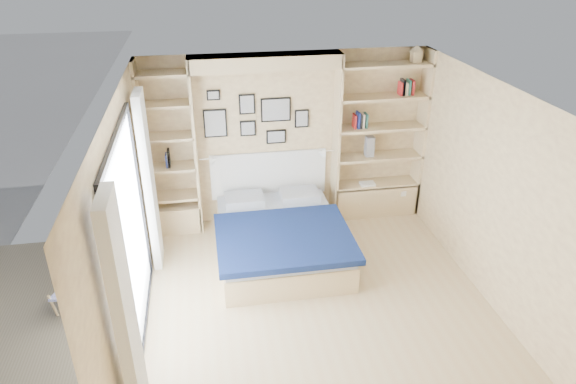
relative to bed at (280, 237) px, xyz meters
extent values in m
plane|color=tan|center=(0.27, -1.18, -0.27)|extent=(4.50, 4.50, 0.00)
plane|color=beige|center=(0.27, 1.07, 0.98)|extent=(4.00, 0.00, 4.00)
plane|color=beige|center=(0.27, -3.43, 0.98)|extent=(4.00, 0.00, 4.00)
plane|color=beige|center=(-1.73, -1.18, 0.98)|extent=(0.00, 4.50, 4.50)
plane|color=beige|center=(2.27, -1.18, 0.98)|extent=(0.00, 4.50, 4.50)
plane|color=white|center=(0.27, -1.18, 2.23)|extent=(4.50, 4.50, 0.00)
cube|color=#D0AF83|center=(-1.03, 0.90, 0.98)|extent=(0.04, 0.35, 2.50)
cube|color=#D0AF83|center=(0.97, 0.90, 0.98)|extent=(0.04, 0.35, 2.50)
cube|color=#D0AF83|center=(-0.03, 0.90, 2.13)|extent=(2.00, 0.35, 0.20)
cube|color=#D0AF83|center=(2.25, 0.90, 0.98)|extent=(0.04, 0.35, 2.50)
cube|color=#D0AF83|center=(-1.71, 0.90, 0.98)|extent=(0.04, 0.35, 2.50)
cube|color=#D0AF83|center=(1.62, 0.90, -0.02)|extent=(1.30, 0.35, 0.50)
cube|color=#D0AF83|center=(-1.38, 0.90, -0.07)|extent=(0.70, 0.35, 0.40)
cube|color=black|center=(-1.70, -1.18, 1.96)|extent=(0.04, 2.08, 0.06)
cube|color=black|center=(-1.70, -1.18, -0.24)|extent=(0.04, 2.08, 0.06)
cube|color=black|center=(-1.70, -2.20, 0.83)|extent=(0.04, 0.06, 2.20)
cube|color=black|center=(-1.70, -0.16, 0.83)|extent=(0.04, 0.06, 2.20)
cube|color=silver|center=(-1.71, -1.18, 0.85)|extent=(0.01, 2.00, 2.20)
cube|color=white|center=(-1.61, -2.48, 0.88)|extent=(0.10, 0.45, 2.30)
cube|color=white|center=(-1.61, 0.12, 0.88)|extent=(0.10, 0.45, 2.30)
cube|color=#D0AF83|center=(1.62, 0.90, 0.23)|extent=(1.30, 0.35, 0.04)
cube|color=#D0AF83|center=(1.62, 0.90, 0.68)|extent=(1.30, 0.35, 0.04)
cube|color=#D0AF83|center=(1.62, 0.90, 1.13)|extent=(1.30, 0.35, 0.04)
cube|color=#D0AF83|center=(1.62, 0.90, 1.58)|extent=(1.30, 0.35, 0.04)
cube|color=#D0AF83|center=(1.62, 0.90, 2.03)|extent=(1.30, 0.35, 0.04)
cube|color=#D0AF83|center=(-1.38, 0.90, 0.28)|extent=(0.70, 0.35, 0.04)
cube|color=#D0AF83|center=(-1.38, 0.90, 0.73)|extent=(0.70, 0.35, 0.04)
cube|color=#D0AF83|center=(-1.38, 0.90, 1.18)|extent=(0.70, 0.35, 0.04)
cube|color=#D0AF83|center=(-1.38, 0.90, 1.63)|extent=(0.70, 0.35, 0.04)
cube|color=#D0AF83|center=(-1.38, 0.90, 2.03)|extent=(0.70, 0.35, 0.04)
cube|color=#D0AF83|center=(0.00, -0.01, -0.10)|extent=(1.60, 2.00, 0.35)
cube|color=#A6ABB5|center=(0.00, -0.01, 0.13)|extent=(1.56, 1.96, 0.10)
cube|color=#0D1B43|center=(0.00, -0.35, 0.20)|extent=(1.70, 1.40, 0.08)
cube|color=#A6ABB5|center=(-0.40, 0.69, 0.24)|extent=(0.55, 0.40, 0.12)
cube|color=#A6ABB5|center=(0.40, 0.69, 0.24)|extent=(0.55, 0.40, 0.12)
cube|color=white|center=(0.00, 1.04, 0.45)|extent=(1.70, 0.04, 0.70)
cube|color=black|center=(-0.73, 1.05, 1.28)|extent=(0.32, 0.02, 0.40)
cube|color=gray|center=(-0.73, 1.03, 1.28)|extent=(0.28, 0.01, 0.36)
cube|color=black|center=(-0.28, 1.05, 1.53)|extent=(0.22, 0.02, 0.28)
cube|color=gray|center=(-0.28, 1.03, 1.53)|extent=(0.18, 0.01, 0.24)
cube|color=black|center=(-0.28, 1.05, 1.18)|extent=(0.22, 0.02, 0.22)
cube|color=gray|center=(-0.28, 1.03, 1.18)|extent=(0.18, 0.01, 0.18)
cube|color=black|center=(0.12, 1.05, 1.43)|extent=(0.42, 0.02, 0.34)
cube|color=gray|center=(0.12, 1.03, 1.43)|extent=(0.38, 0.01, 0.30)
cube|color=black|center=(0.12, 1.05, 1.03)|extent=(0.28, 0.02, 0.20)
cube|color=gray|center=(0.12, 1.03, 1.03)|extent=(0.24, 0.01, 0.16)
cube|color=black|center=(0.49, 1.05, 1.28)|extent=(0.20, 0.02, 0.26)
cube|color=gray|center=(0.49, 1.03, 1.28)|extent=(0.16, 0.01, 0.22)
cube|color=black|center=(-0.73, 1.05, 1.68)|extent=(0.18, 0.02, 0.14)
cube|color=gray|center=(-0.73, 1.03, 1.68)|extent=(0.14, 0.01, 0.10)
cylinder|color=silver|center=(-0.89, 0.82, 0.85)|extent=(0.20, 0.02, 0.02)
cone|color=white|center=(-0.79, 0.82, 0.83)|extent=(0.13, 0.12, 0.15)
cylinder|color=silver|center=(0.83, 0.82, 0.85)|extent=(0.20, 0.02, 0.02)
cone|color=white|center=(0.73, 0.82, 0.83)|extent=(0.13, 0.12, 0.15)
cube|color=#A51E1E|center=(1.22, 0.89, 1.25)|extent=(0.02, 0.15, 0.20)
cube|color=navy|center=(1.27, 0.89, 1.26)|extent=(0.03, 0.15, 0.23)
cube|color=black|center=(1.31, 0.89, 1.25)|extent=(0.03, 0.15, 0.20)
cube|color=beige|center=(1.33, 0.89, 1.25)|extent=(0.04, 0.15, 0.20)
cube|color=#245447|center=(1.38, 0.89, 1.25)|extent=(0.03, 0.15, 0.21)
cube|color=#A51E1E|center=(1.85, 0.89, 1.69)|extent=(0.02, 0.15, 0.18)
cube|color=navy|center=(1.89, 0.89, 1.70)|extent=(0.03, 0.15, 0.21)
cube|color=black|center=(1.89, 0.89, 1.71)|extent=(0.03, 0.15, 0.22)
cube|color=#BFB28C|center=(1.93, 0.89, 1.68)|extent=(0.04, 0.15, 0.17)
cube|color=#24614E|center=(1.97, 0.89, 1.70)|extent=(0.03, 0.15, 0.21)
cube|color=#A51E1E|center=(2.02, 0.89, 1.70)|extent=(0.03, 0.15, 0.21)
cube|color=navy|center=(-1.43, 0.89, 0.84)|extent=(0.02, 0.15, 0.19)
cube|color=black|center=(-1.40, 0.89, 0.87)|extent=(0.03, 0.15, 0.25)
cube|color=#BFB28C|center=(-1.40, 0.89, 0.86)|extent=(0.03, 0.15, 0.22)
cube|color=#D0AF83|center=(2.04, 0.89, 2.12)|extent=(0.13, 0.13, 0.15)
cone|color=#D0AF83|center=(2.04, 0.89, 2.24)|extent=(0.20, 0.20, 0.08)
cube|color=slate|center=(1.47, 0.89, 0.85)|extent=(0.12, 0.12, 0.30)
cube|color=white|center=(1.47, 0.84, 0.26)|extent=(0.22, 0.16, 0.03)
cylinder|color=tan|center=(-2.70, -0.88, -0.08)|extent=(0.05, 0.13, 0.38)
cylinder|color=tan|center=(-2.28, -0.95, -0.08)|extent=(0.05, 0.13, 0.38)
cylinder|color=tan|center=(-2.62, -0.36, 0.01)|extent=(0.08, 0.31, 0.62)
cylinder|color=tan|center=(-2.21, -0.43, 0.01)|extent=(0.08, 0.31, 0.62)
cube|color=#3A3CB0|center=(-2.46, -0.73, -0.01)|extent=(0.50, 0.58, 0.14)
cube|color=#3A3CB0|center=(-2.41, -0.37, 0.20)|extent=(0.46, 0.27, 0.50)
camera|label=1|loc=(-0.89, -5.78, 3.64)|focal=32.00mm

